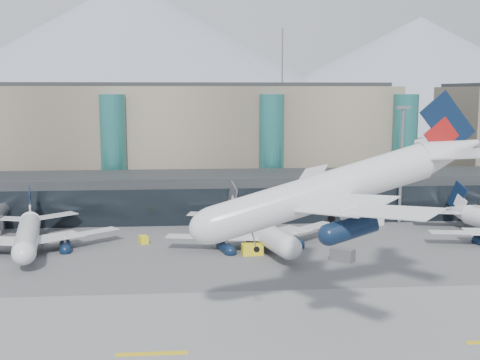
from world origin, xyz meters
name	(u,v)px	position (x,y,z in m)	size (l,w,h in m)	color
ground	(305,302)	(0.00, 0.00, 0.00)	(900.00, 900.00, 0.00)	#515154
runway_strip	(330,348)	(0.00, -15.00, 0.02)	(400.00, 40.00, 0.04)	slate
runway_markings	(330,348)	(0.00, -15.00, 0.05)	(128.00, 1.00, 0.02)	gold
concourse	(259,195)	(-0.02, 57.73, 4.97)	(170.00, 27.00, 10.00)	black
terminal_main	(157,139)	(-25.00, 90.00, 15.44)	(130.00, 30.00, 31.00)	gray
teal_towers	(193,150)	(-14.99, 74.01, 14.01)	(116.40, 19.40, 46.00)	#287270
mountain_ridge	(233,68)	(15.97, 380.00, 45.74)	(910.00, 400.00, 110.00)	gray
lightmast_mid	(401,158)	(30.00, 48.00, 14.42)	(3.00, 1.20, 25.60)	slate
hero_jet	(350,176)	(3.35, -8.91, 18.72)	(38.16, 38.50, 12.46)	silver
jet_parked_left	(28,226)	(-45.58, 32.37, 4.21)	(33.81, 34.59, 11.13)	silver
jet_parked_mid	(254,221)	(-3.75, 32.41, 4.39)	(34.81, 36.17, 11.61)	silver
veh_b	(144,240)	(-24.74, 34.49, 0.69)	(2.39, 1.47, 1.38)	yellow
veh_c	(342,255)	(10.13, 19.52, 1.09)	(3.93, 2.08, 2.19)	#4D4D53
veh_d	(377,222)	(24.42, 46.00, 0.83)	(2.91, 1.56, 1.66)	silver
veh_h	(252,249)	(-4.86, 24.61, 1.01)	(3.67, 1.93, 2.03)	yellow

